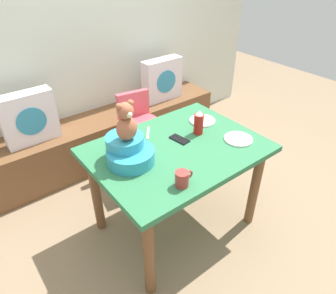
{
  "coord_description": "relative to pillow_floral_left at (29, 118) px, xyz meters",
  "views": [
    {
      "loc": [
        -1.1,
        -1.3,
        1.89
      ],
      "look_at": [
        0.0,
        0.1,
        0.69
      ],
      "focal_mm": 32.53,
      "sensor_mm": 36.0,
      "label": 1
    }
  ],
  "objects": [
    {
      "name": "dinner_plate_far",
      "position": [
        1.02,
        -1.0,
        0.07
      ],
      "size": [
        0.2,
        0.2,
        0.01
      ],
      "primitive_type": "cylinder",
      "color": "white",
      "rests_on": "dining_table"
    },
    {
      "name": "ground_plane",
      "position": [
        0.64,
        -1.16,
        -0.68
      ],
      "size": [
        8.0,
        8.0,
        0.0
      ],
      "primitive_type": "plane",
      "color": "#8C7256"
    },
    {
      "name": "dinner_plate_near",
      "position": [
        1.04,
        -1.35,
        0.07
      ],
      "size": [
        0.2,
        0.2,
        0.01
      ],
      "primitive_type": "cylinder",
      "color": "white",
      "rests_on": "dining_table"
    },
    {
      "name": "highchair",
      "position": [
        0.81,
        -0.42,
        -0.16
      ],
      "size": [
        0.37,
        0.49,
        0.79
      ],
      "color": "#D84C59",
      "rests_on": "ground_plane"
    },
    {
      "name": "back_wall",
      "position": [
        0.64,
        0.29,
        0.62
      ],
      "size": [
        4.4,
        0.1,
        2.6
      ],
      "primitive_type": "cube",
      "color": "silver",
      "rests_on": "ground_plane"
    },
    {
      "name": "infant_seat_teal",
      "position": [
        0.31,
        -1.09,
        0.13
      ],
      "size": [
        0.3,
        0.33,
        0.16
      ],
      "color": "teal",
      "rests_on": "dining_table"
    },
    {
      "name": "pillow_floral_left",
      "position": [
        0.0,
        0.0,
        0.0
      ],
      "size": [
        0.44,
        0.15,
        0.44
      ],
      "color": "silver",
      "rests_on": "window_bench"
    },
    {
      "name": "pillow_floral_right",
      "position": [
        1.39,
        0.0,
        0.0
      ],
      "size": [
        0.44,
        0.15,
        0.44
      ],
      "color": "silver",
      "rests_on": "window_bench"
    },
    {
      "name": "coffee_mug",
      "position": [
        0.42,
        -1.47,
        0.11
      ],
      "size": [
        0.12,
        0.08,
        0.09
      ],
      "color": "#9E332D",
      "rests_on": "dining_table"
    },
    {
      "name": "ketchup_bottle",
      "position": [
        0.88,
        -1.11,
        0.15
      ],
      "size": [
        0.07,
        0.07,
        0.18
      ],
      "color": "red",
      "rests_on": "dining_table"
    },
    {
      "name": "window_bench",
      "position": [
        0.64,
        0.02,
        -0.45
      ],
      "size": [
        2.6,
        0.44,
        0.46
      ],
      "primitive_type": "cube",
      "color": "brown",
      "rests_on": "ground_plane"
    },
    {
      "name": "table_fork",
      "position": [
        0.59,
        -0.89,
        0.06
      ],
      "size": [
        0.12,
        0.14,
        0.01
      ],
      "primitive_type": "cube",
      "rotation": [
        0.0,
        0.0,
        2.48
      ],
      "color": "silver",
      "rests_on": "dining_table"
    },
    {
      "name": "teddy_bear",
      "position": [
        0.31,
        -1.09,
        0.34
      ],
      "size": [
        0.13,
        0.12,
        0.25
      ],
      "color": "#A45A3E",
      "rests_on": "infant_seat_teal"
    },
    {
      "name": "cell_phone",
      "position": [
        0.71,
        -1.1,
        0.06
      ],
      "size": [
        0.09,
        0.15,
        0.01
      ],
      "primitive_type": "cube",
      "rotation": [
        0.0,
        0.0,
        0.15
      ],
      "color": "black",
      "rests_on": "dining_table"
    },
    {
      "name": "dining_table",
      "position": [
        0.64,
        -1.16,
        -0.05
      ],
      "size": [
        1.15,
        0.86,
        0.74
      ],
      "color": "#2D7247",
      "rests_on": "ground_plane"
    }
  ]
}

